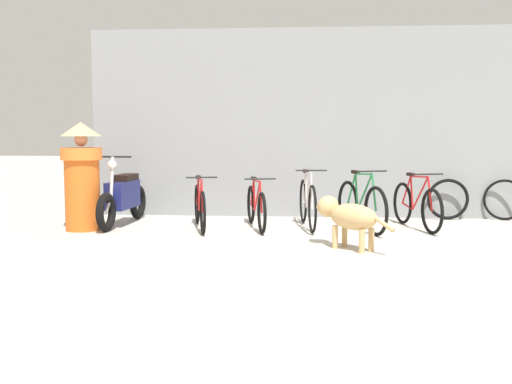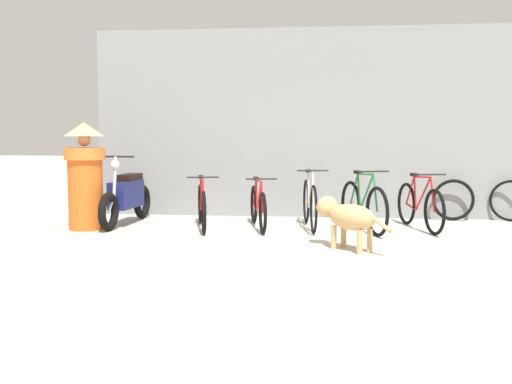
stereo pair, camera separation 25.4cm
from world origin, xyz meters
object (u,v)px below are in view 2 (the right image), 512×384
Objects in this scene: bicycle_2 at (310,203)px; person_in_robes at (85,174)px; bicycle_4 at (420,206)px; bicycle_3 at (363,206)px; motorcycle at (126,197)px; stray_dog at (346,216)px; bicycle_0 at (202,206)px; spare_tire_right at (453,200)px; bicycle_1 at (258,207)px; spare_tire_left at (511,201)px.

person_in_robes is (-3.36, -0.50, 0.46)m from bicycle_2.
bicycle_2 is 1.65m from bicycle_4.
person_in_robes reaches higher than bicycle_3.
motorcycle is 1.20× the size of person_in_robes.
bicycle_2 reaches higher than stray_dog.
bicycle_0 is 2.42× the size of spare_tire_right.
stray_dog is (0.49, -1.68, 0.04)m from bicycle_2.
bicycle_4 is at bearing 79.82° from bicycle_1.
motorcycle reaches higher than bicycle_4.
bicycle_0 is at bearing 82.21° from motorcycle.
bicycle_1 is at bearing 83.34° from bicycle_0.
spare_tire_left is at bearing -177.85° from person_in_robes.
person_in_robes is (-0.45, -0.55, 0.41)m from motorcycle.
bicycle_0 is at bearing 11.20° from stray_dog.
bicycle_0 is 4.18m from spare_tire_right.
person_in_robes is 5.94m from spare_tire_right.
bicycle_3 is 2.31× the size of spare_tire_right.
spare_tire_right is at bearing -79.16° from stray_dog.
bicycle_0 reaches higher than bicycle_1.
spare_tire_right is at bearing 109.22° from bicycle_3.
bicycle_4 is 2.06m from stray_dog.
motorcycle is (-1.28, 0.27, 0.09)m from bicycle_0.
bicycle_4 is at bearing 93.84° from motorcycle.
bicycle_3 is at bearing -141.28° from spare_tire_right.
bicycle_1 is at bearing 177.86° from person_in_robes.
spare_tire_left is 0.99× the size of spare_tire_right.
motorcycle is 5.36m from spare_tire_right.
motorcycle is (-2.91, 0.04, 0.05)m from bicycle_2.
spare_tire_left reaches higher than stray_dog.
person_in_robes is at bearing -34.97° from motorcycle.
bicycle_1 is 2.43× the size of spare_tire_left.
bicycle_2 is 0.83m from bicycle_3.
person_in_robes reaches higher than bicycle_2.
spare_tire_left is (4.07, 1.13, 0.02)m from bicycle_1.
stray_dog is (-1.17, -1.69, 0.06)m from bicycle_4.
stray_dog is at bearing -124.77° from spare_tire_right.
bicycle_0 is 1.01× the size of bicycle_4.
bicycle_0 is 2.43m from bicycle_3.
spare_tire_left is 0.93m from spare_tire_right.
bicycle_1 is 2.02m from stray_dog.
bicycle_3 is 1.66× the size of stray_dog.
bicycle_4 is at bearing -78.92° from stray_dog.
spare_tire_right is (3.99, 1.24, 0.00)m from bicycle_0.
bicycle_3 is at bearing -56.45° from stray_dog.
stray_dog is 4.04m from person_in_robes.
bicycle_0 is at bearing -162.72° from spare_tire_right.
bicycle_3 is at bearing 89.88° from motorcycle.
spare_tire_right is at bearing -175.85° from person_in_robes.
bicycle_3 is at bearing -87.96° from bicycle_4.
motorcycle is at bearing 18.69° from stray_dog.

